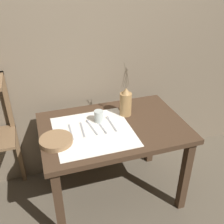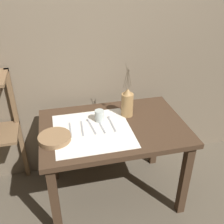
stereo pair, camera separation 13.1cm
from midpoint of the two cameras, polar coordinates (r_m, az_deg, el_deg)
ground_plane at (r=2.45m, az=1.83°, el=-17.13°), size 12.00×12.00×0.00m
stone_wall_back at (r=2.21m, az=-0.99°, el=14.41°), size 7.00×0.06×2.40m
wooden_table at (r=2.04m, az=2.11°, el=-5.40°), size 1.10×0.74×0.72m
linen_cloth at (r=1.93m, az=-2.28°, el=-4.11°), size 0.56×0.56×0.00m
pitcher_with_flowers at (r=2.07m, az=5.16°, el=1.94°), size 0.09×0.09×0.45m
wooden_bowl at (r=1.85m, az=-10.41°, el=-5.64°), size 0.23×0.23×0.04m
glass_tumbler_near at (r=2.01m, az=-0.91°, el=-0.85°), size 0.07×0.07×0.09m
fork_inner at (r=1.94m, az=-7.13°, el=-3.92°), size 0.02×0.20×0.00m
fork_outer at (r=1.95m, az=-4.60°, el=-3.60°), size 0.02×0.20×0.00m
spoon_inner at (r=2.00m, az=-3.02°, el=-2.42°), size 0.04×0.21×0.02m
knife_center at (r=1.97m, az=-0.45°, el=-3.10°), size 0.03×0.20×0.00m
spoon_outer at (r=2.03m, az=1.41°, el=-1.85°), size 0.03×0.21×0.02m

